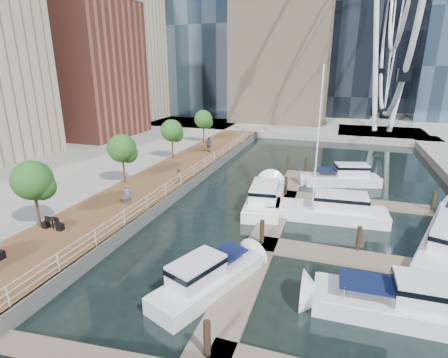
% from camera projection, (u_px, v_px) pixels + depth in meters
% --- Properties ---
extents(ground, '(520.00, 520.00, 0.00)m').
position_uv_depth(ground, '(164.00, 312.00, 16.86)').
color(ground, black).
rests_on(ground, ground).
extents(boardwalk, '(6.00, 60.00, 1.00)m').
position_uv_depth(boardwalk, '(153.00, 187.00, 32.98)').
color(boardwalk, brown).
rests_on(boardwalk, ground).
extents(seawall, '(0.25, 60.00, 1.00)m').
position_uv_depth(seawall, '(182.00, 191.00, 32.08)').
color(seawall, '#595954').
rests_on(seawall, ground).
extents(land_far, '(200.00, 114.00, 1.00)m').
position_uv_depth(land_far, '(318.00, 104.00, 108.93)').
color(land_far, gray).
rests_on(land_far, ground).
extents(pier, '(14.00, 12.00, 1.00)m').
position_uv_depth(pier, '(381.00, 134.00, 59.50)').
color(pier, gray).
rests_on(pier, ground).
extents(railing, '(0.10, 60.00, 1.05)m').
position_uv_depth(railing, '(181.00, 180.00, 31.80)').
color(railing, white).
rests_on(railing, boardwalk).
extents(floating_docks, '(16.00, 34.00, 2.60)m').
position_uv_depth(floating_docks, '(341.00, 236.00, 23.33)').
color(floating_docks, '#6D6051').
rests_on(floating_docks, ground).
extents(midrise_condos, '(19.00, 67.00, 28.00)m').
position_uv_depth(midrise_condos, '(30.00, 51.00, 47.17)').
color(midrise_condos, '#BCAD8E').
rests_on(midrise_condos, ground).
extents(street_trees, '(2.60, 42.60, 4.60)m').
position_uv_depth(street_trees, '(122.00, 148.00, 31.66)').
color(street_trees, '#3F2B1C').
rests_on(street_trees, ground).
extents(yacht_foreground, '(9.52, 2.74, 2.15)m').
position_uv_depth(yacht_foreground, '(406.00, 318.00, 16.45)').
color(yacht_foreground, silver).
rests_on(yacht_foreground, ground).
extents(pedestrian_near, '(0.74, 0.68, 1.70)m').
position_uv_depth(pedestrian_near, '(128.00, 195.00, 27.00)').
color(pedestrian_near, '#4D5167').
rests_on(pedestrian_near, boardwalk).
extents(pedestrian_mid, '(0.81, 0.90, 1.52)m').
position_uv_depth(pedestrian_mid, '(178.00, 176.00, 32.12)').
color(pedestrian_mid, '#7F6458').
rests_on(pedestrian_mid, boardwalk).
extents(pedestrian_far, '(1.21, 0.77, 1.92)m').
position_uv_depth(pedestrian_far, '(209.00, 145.00, 44.39)').
color(pedestrian_far, '#363B44').
rests_on(pedestrian_far, boardwalk).
extents(moored_yachts, '(20.09, 33.88, 11.50)m').
position_uv_depth(moored_yachts, '(335.00, 228.00, 25.75)').
color(moored_yachts, white).
rests_on(moored_yachts, ground).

